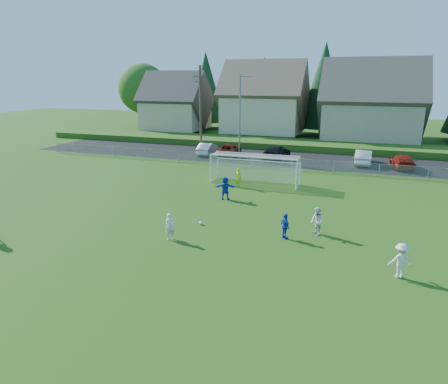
{
  "coord_description": "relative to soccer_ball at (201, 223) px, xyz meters",
  "views": [
    {
      "loc": [
        8.36,
        -15.87,
        8.69
      ],
      "look_at": [
        0.0,
        8.0,
        1.4
      ],
      "focal_mm": 32.0,
      "sensor_mm": 36.0,
      "label": 1
    }
  ],
  "objects": [
    {
      "name": "car_g",
      "position": [
        12.8,
        21.3,
        0.57
      ],
      "size": [
        2.28,
        4.82,
        1.36
      ],
      "primitive_type": "imported",
      "rotation": [
        0.0,
        0.0,
        3.22
      ],
      "color": "maroon",
      "rests_on": "ground"
    },
    {
      "name": "car_d",
      "position": [
        0.02,
        21.71,
        0.64
      ],
      "size": [
        2.57,
        5.32,
        1.49
      ],
      "primitive_type": "imported",
      "rotation": [
        0.0,
        0.0,
        3.05
      ],
      "color": "black",
      "rests_on": "ground"
    },
    {
      "name": "tree_row",
      "position": [
        1.6,
        43.45,
        6.8
      ],
      "size": [
        65.98,
        12.36,
        13.8
      ],
      "color": "#382616",
      "rests_on": "ground"
    },
    {
      "name": "car_b",
      "position": [
        -8.13,
        21.57,
        0.57
      ],
      "size": [
        1.77,
        4.25,
        1.37
      ],
      "primitive_type": "imported",
      "rotation": [
        0.0,
        0.0,
        3.22
      ],
      "color": "silver",
      "rests_on": "ground"
    },
    {
      "name": "car_f",
      "position": [
        9.11,
        21.88,
        0.64
      ],
      "size": [
        1.68,
        4.58,
        1.5
      ],
      "primitive_type": "imported",
      "rotation": [
        0.0,
        0.0,
        3.12
      ],
      "color": "silver",
      "rests_on": "ground"
    },
    {
      "name": "houses_row",
      "position": [
        2.53,
        37.18,
        7.22
      ],
      "size": [
        53.9,
        11.45,
        13.27
      ],
      "color": "tan",
      "rests_on": "ground"
    },
    {
      "name": "car_c",
      "position": [
        -5.53,
        21.91,
        0.58
      ],
      "size": [
        2.96,
        5.24,
        1.38
      ],
      "primitive_type": "imported",
      "rotation": [
        0.0,
        0.0,
        3.28
      ],
      "color": "#531709",
      "rests_on": "ground"
    },
    {
      "name": "utility_pole",
      "position": [
        -8.95,
        21.72,
        5.04
      ],
      "size": [
        1.6,
        0.26,
        10.0
      ],
      "color": "#473321",
      "rests_on": "ground"
    },
    {
      "name": "player_white_c",
      "position": [
        10.99,
        -3.19,
        0.7
      ],
      "size": [
        1.18,
        0.89,
        1.63
      ],
      "primitive_type": "imported",
      "rotation": [
        0.0,
        0.0,
        3.44
      ],
      "color": "silver",
      "rests_on": "ground"
    },
    {
      "name": "soccer_ball",
      "position": [
        0.0,
        0.0,
        0.0
      ],
      "size": [
        0.22,
        0.22,
        0.22
      ],
      "primitive_type": "sphere",
      "color": "white",
      "rests_on": "ground"
    },
    {
      "name": "goalkeeper",
      "position": [
        -0.42,
        9.07,
        0.69
      ],
      "size": [
        0.68,
        0.56,
        1.59
      ],
      "primitive_type": "imported",
      "rotation": [
        0.0,
        0.0,
        2.78
      ],
      "color": "#B3E51B",
      "rests_on": "ground"
    },
    {
      "name": "streetlight",
      "position": [
        -3.89,
        20.72,
        4.73
      ],
      "size": [
        1.38,
        0.18,
        9.0
      ],
      "color": "slate",
      "rests_on": "ground"
    },
    {
      "name": "chainlink_fence",
      "position": [
        0.55,
        16.72,
        0.52
      ],
      "size": [
        52.06,
        0.06,
        1.2
      ],
      "color": "gray",
      "rests_on": "ground"
    },
    {
      "name": "grass_embankment",
      "position": [
        0.55,
        29.72,
        0.29
      ],
      "size": [
        70.0,
        6.0,
        0.8
      ],
      "primitive_type": "cube",
      "color": "#1E420F",
      "rests_on": "ground"
    },
    {
      "name": "player_white_b",
      "position": [
        6.87,
        0.66,
        0.72
      ],
      "size": [
        0.98,
        1.02,
        1.65
      ],
      "primitive_type": "imported",
      "rotation": [
        0.0,
        0.0,
        -0.94
      ],
      "color": "silver",
      "rests_on": "ground"
    },
    {
      "name": "soccer_goal",
      "position": [
        0.55,
        10.77,
        1.52
      ],
      "size": [
        7.42,
        1.9,
        2.5
      ],
      "color": "white",
      "rests_on": "ground"
    },
    {
      "name": "ground",
      "position": [
        0.55,
        -5.28,
        -0.11
      ],
      "size": [
        160.0,
        160.0,
        0.0
      ],
      "primitive_type": "plane",
      "color": "#193D0C",
      "rests_on": "ground"
    },
    {
      "name": "player_blue_a",
      "position": [
        5.27,
        -0.45,
        0.62
      ],
      "size": [
        0.83,
        0.88,
        1.46
      ],
      "primitive_type": "imported",
      "rotation": [
        0.0,
        0.0,
        2.28
      ],
      "color": "#1334B2",
      "rests_on": "ground"
    },
    {
      "name": "player_white_a",
      "position": [
        -0.71,
        -2.69,
        0.65
      ],
      "size": [
        0.66,
        0.63,
        1.52
      ],
      "primitive_type": "imported",
      "rotation": [
        0.0,
        0.0,
        0.66
      ],
      "color": "silver",
      "rests_on": "ground"
    },
    {
      "name": "asphalt_lot",
      "position": [
        0.55,
        22.22,
        -0.1
      ],
      "size": [
        60.0,
        60.0,
        0.0
      ],
      "primitive_type": "plane",
      "color": "black",
      "rests_on": "ground"
    },
    {
      "name": "player_blue_b",
      "position": [
        -0.33,
        5.53,
        0.75
      ],
      "size": [
        1.67,
        0.87,
        1.72
      ],
      "primitive_type": "imported",
      "rotation": [
        0.0,
        0.0,
        3.38
      ],
      "color": "#1334B2",
      "rests_on": "ground"
    }
  ]
}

